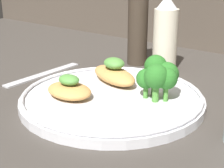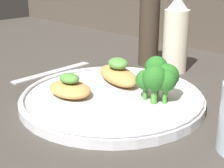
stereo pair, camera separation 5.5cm
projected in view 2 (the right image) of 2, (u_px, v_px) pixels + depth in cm
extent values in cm
cube|color=#3D3833|center=(112.00, 106.00, 56.34)|extent=(180.00, 180.00, 1.00)
cylinder|color=silver|center=(112.00, 100.00, 55.93)|extent=(29.78, 29.78, 1.40)
torus|color=silver|center=(112.00, 94.00, 55.59)|extent=(29.18, 29.18, 0.60)
ellipsoid|color=tan|center=(70.00, 89.00, 55.51)|extent=(8.53, 6.44, 2.13)
ellipsoid|color=#518E3D|center=(69.00, 78.00, 54.88)|extent=(3.88, 3.20, 1.56)
ellipsoid|color=tan|center=(118.00, 75.00, 61.43)|extent=(12.34, 8.87, 2.58)
ellipsoid|color=#518E3D|center=(118.00, 63.00, 60.67)|extent=(5.27, 4.78, 1.91)
cylinder|color=#4C8E38|center=(165.00, 95.00, 52.32)|extent=(0.73, 0.73, 2.52)
sphere|color=#286B23|center=(166.00, 80.00, 51.50)|extent=(3.38, 3.38, 3.38)
cylinder|color=#4C8E38|center=(166.00, 92.00, 53.72)|extent=(0.78, 0.78, 2.56)
sphere|color=#286B23|center=(167.00, 76.00, 52.83)|extent=(3.86, 3.86, 3.86)
cylinder|color=#4C8E38|center=(155.00, 86.00, 54.82)|extent=(1.09, 1.09, 3.57)
sphere|color=#286B23|center=(156.00, 68.00, 53.79)|extent=(3.66, 3.66, 3.66)
cylinder|color=#4C8E38|center=(145.00, 93.00, 53.91)|extent=(0.76, 0.76, 2.11)
sphere|color=#286B23|center=(146.00, 80.00, 53.18)|extent=(3.20, 3.20, 3.20)
cylinder|color=#4C8E38|center=(154.00, 95.00, 52.27)|extent=(1.01, 1.01, 2.77)
sphere|color=#286B23|center=(155.00, 78.00, 51.35)|extent=(3.83, 3.83, 3.83)
cylinder|color=beige|center=(175.00, 41.00, 70.47)|extent=(5.09, 5.09, 12.85)
cone|color=white|center=(178.00, 2.00, 67.81)|extent=(4.33, 4.33, 2.83)
cylinder|color=#382D23|center=(149.00, 30.00, 74.62)|extent=(4.38, 4.38, 15.55)
cube|color=silver|center=(53.00, 72.00, 71.40)|extent=(2.03, 18.84, 0.60)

